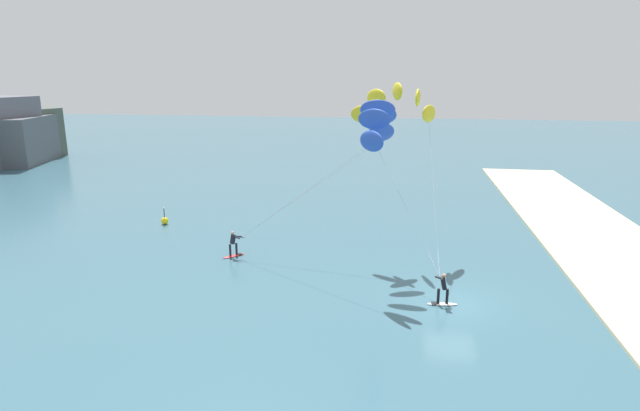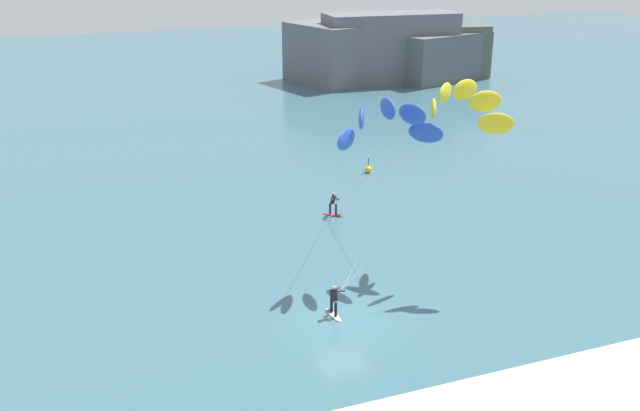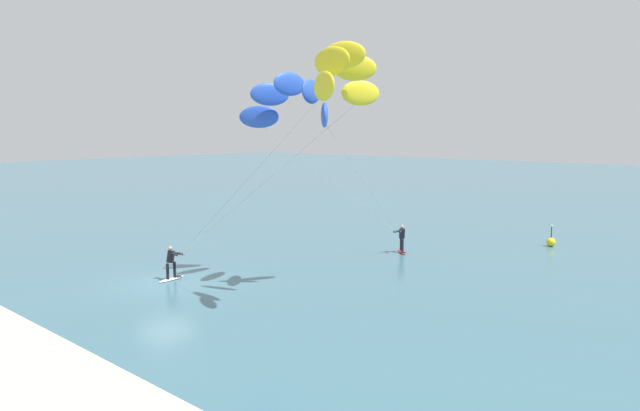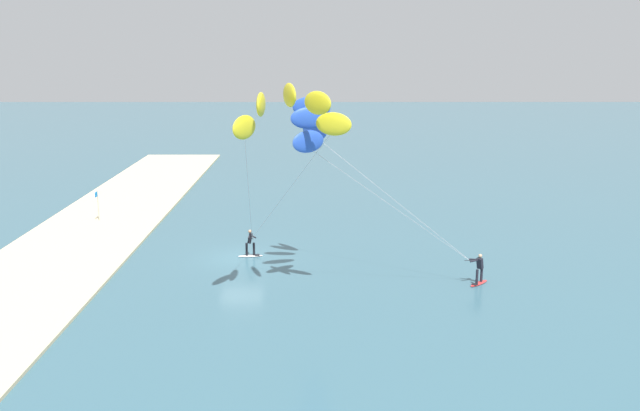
% 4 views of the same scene
% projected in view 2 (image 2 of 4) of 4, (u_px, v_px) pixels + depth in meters
% --- Properties ---
extents(ground_plane, '(240.00, 240.00, 0.00)m').
position_uv_depth(ground_plane, '(342.00, 320.00, 35.51)').
color(ground_plane, '#386070').
extents(kitesurfer_nearshore, '(10.35, 6.53, 10.86)m').
position_uv_depth(kitesurfer_nearshore, '(459.00, 110.00, 37.68)').
color(kitesurfer_nearshore, white).
rests_on(kitesurfer_nearshore, ground).
extents(kitesurfer_mid_water, '(6.16, 10.73, 9.97)m').
position_uv_depth(kitesurfer_mid_water, '(385.00, 127.00, 38.01)').
color(kitesurfer_mid_water, red).
rests_on(kitesurfer_mid_water, ground).
extents(marker_buoy, '(0.56, 0.56, 1.38)m').
position_uv_depth(marker_buoy, '(368.00, 169.00, 57.42)').
color(marker_buoy, yellow).
rests_on(marker_buoy, ground).
extents(distant_headland, '(26.68, 17.92, 8.71)m').
position_uv_depth(distant_headland, '(391.00, 51.00, 94.57)').
color(distant_headland, '#565B60').
rests_on(distant_headland, ground).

